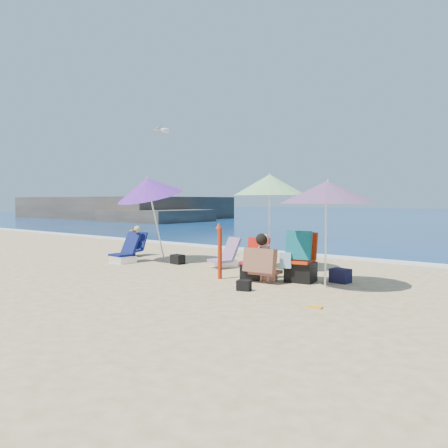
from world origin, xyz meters
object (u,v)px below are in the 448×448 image
Objects in this scene: furled_umbrella at (220,248)px; chair_rainbow at (225,259)px; camp_chair_right at (300,263)px; camp_chair_left at (255,267)px; chair_navy at (125,255)px; seagull at (165,130)px; person_center at (263,259)px; umbrella_blue at (149,188)px; person_left at (134,242)px; umbrella_turquoise at (327,192)px; umbrella_striped at (270,185)px.

furled_umbrella reaches higher than chair_rainbow.
camp_chair_left is at bearing -161.77° from camp_chair_right.
camp_chair_left reaches higher than chair_rainbow.
furled_umbrella reaches higher than chair_navy.
seagull is at bearing 165.12° from camp_chair_left.
furled_umbrella is 0.99m from person_center.
camp_chair_right is 1.55× the size of seagull.
seagull is at bearing 171.47° from camp_chair_right.
chair_navy is 5.05m from camp_chair_right.
person_left is (-1.27, 0.53, -1.57)m from umbrella_blue.
umbrella_turquoise is 6.80m from person_left.
camp_chair_left is at bearing -10.95° from person_left.
person_left reaches higher than chair_rainbow.
umbrella_striped is 2.35m from camp_chair_right.
furled_umbrella is (-2.19, -0.47, -1.14)m from umbrella_turquoise.
chair_navy is 0.88× the size of person_left.
seagull reaches higher than person_center.
person_left is (-4.52, -0.32, -1.59)m from umbrella_striped.
person_center is 1.46× the size of seagull.
furled_umbrella is 0.83m from camp_chair_left.
chair_navy is (-0.40, -0.50, -1.76)m from umbrella_blue.
umbrella_striped is 3.56m from seagull.
umbrella_striped is 3.38× the size of seagull.
umbrella_blue is at bearing -165.33° from umbrella_striped.
chair_rainbow is at bearing 148.18° from person_center.
chair_navy is 0.86× the size of chair_rainbow.
furled_umbrella is at bearing -146.00° from camp_chair_left.
seagull is (-3.69, 0.98, 3.27)m from camp_chair_left.
person_center reaches higher than chair_navy.
chair_rainbow is 0.86× the size of camp_chair_right.
umbrella_blue is (-3.26, -0.85, -0.02)m from umbrella_striped.
camp_chair_right is 5.60m from seagull.
seagull reaches higher than umbrella_turquoise.
camp_chair_right reaches higher than camp_chair_left.
chair_navy is at bearing -113.45° from seagull.
person_left is 1.31× the size of seagull.
camp_chair_right is at bearing -15.51° from chair_rainbow.
furled_umbrella is at bearing -15.10° from umbrella_blue.
furled_umbrella is 4.45m from seagull.
furled_umbrella is 1.68m from camp_chair_right.
umbrella_striped reaches higher than chair_rainbow.
umbrella_striped is 3.37m from umbrella_blue.
furled_umbrella is at bearing -17.40° from person_left.
furled_umbrella is at bearing -93.86° from umbrella_striped.
umbrella_blue is 2.68× the size of chair_rainbow.
chair_rainbow is 2.29m from person_center.
furled_umbrella is 1.75m from chair_rainbow.
seagull is at bearing 66.55° from chair_navy.
umbrella_turquoise is at bearing -9.90° from seagull.
chair_rainbow is 1.04× the size of camp_chair_left.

